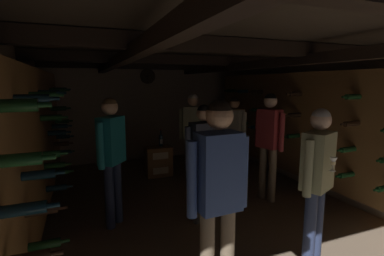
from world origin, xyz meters
name	(u,v)px	position (x,y,z in m)	size (l,w,h in m)	color
ground_plane	(196,210)	(0.00, 0.00, 0.00)	(8.40, 8.40, 0.00)	#7A6651
room_shell	(190,114)	(0.00, 0.28, 1.41)	(4.72, 6.52, 2.41)	gray
wine_crate_stack	(158,161)	(-0.10, 1.78, 0.30)	(0.52, 0.35, 0.60)	brown
display_bottle	(161,140)	(-0.03, 1.82, 0.74)	(0.08, 0.08, 0.35)	#0F2838
person_host_center	(204,153)	(-0.04, -0.35, 0.96)	(0.54, 0.25, 1.60)	#4C473D
person_guest_rear_center	(193,129)	(0.44, 1.23, 1.01)	(0.48, 0.36, 1.67)	#4C473D
person_guest_mid_left	(112,149)	(-1.18, 0.00, 1.03)	(0.38, 0.44, 1.69)	#232D4C
person_guest_far_right	(234,130)	(1.24, 1.09, 0.96)	(0.35, 0.49, 1.60)	#232D4C
person_guest_near_left	(218,186)	(-0.55, -1.78, 1.07)	(0.54, 0.24, 1.75)	brown
person_guest_near_right	(317,173)	(0.64, -1.60, 0.98)	(0.50, 0.42, 1.63)	#232D4C
person_guest_mid_right	(269,136)	(1.21, -0.04, 1.05)	(0.39, 0.52, 1.72)	brown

